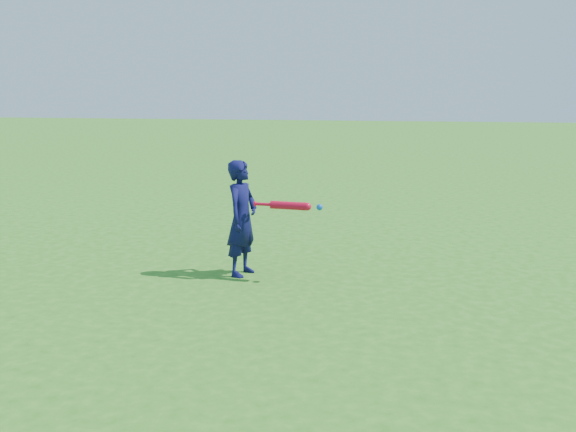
{
  "coord_description": "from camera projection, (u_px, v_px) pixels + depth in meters",
  "views": [
    {
      "loc": [
        1.7,
        -5.88,
        1.87
      ],
      "look_at": [
        0.26,
        0.31,
        0.65
      ],
      "focal_mm": 40.0,
      "sensor_mm": 36.0,
      "label": 1
    }
  ],
  "objects": [
    {
      "name": "bat_swing",
      "position": [
        292.0,
        206.0,
        6.39
      ],
      "size": [
        0.72,
        0.11,
        0.08
      ],
      "rotation": [
        0.0,
        0.0,
        -0.08
      ],
      "color": "red",
      "rests_on": "ground"
    },
    {
      "name": "child",
      "position": [
        242.0,
        218.0,
        6.63
      ],
      "size": [
        0.37,
        0.49,
        1.2
      ],
      "primitive_type": "imported",
      "rotation": [
        0.0,
        0.0,
        1.37
      ],
      "color": "#0E0E41",
      "rests_on": "ground"
    },
    {
      "name": "ground",
      "position": [
        256.0,
        285.0,
        6.36
      ],
      "size": [
        80.0,
        80.0,
        0.0
      ],
      "primitive_type": "plane",
      "color": "#286E1A",
      "rests_on": "ground"
    }
  ]
}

